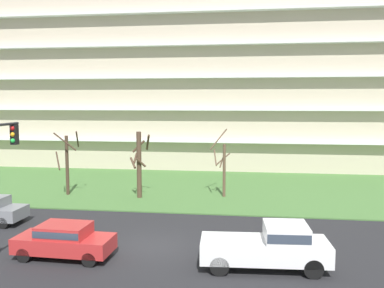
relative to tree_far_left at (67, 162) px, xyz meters
The scene contains 8 objects.
ground 13.57m from the tree_far_left, 48.40° to the right, with size 160.00×160.00×0.00m, color #232326.
grass_lawn_strip 10.05m from the tree_far_left, 24.54° to the left, with size 80.00×16.00×0.08m, color #477238.
apartment_building 20.43m from the tree_far_left, 62.58° to the left, with size 51.25×10.98×19.08m.
tree_far_left is the anchor object (origin of this frame).
tree_left 5.64m from the tree_far_left, ahead, with size 1.68×1.66×4.94m.
tree_center 11.73m from the tree_far_left, ahead, with size 1.54×1.94×5.07m.
sedan_red_center_left 13.18m from the tree_far_left, 66.27° to the right, with size 4.46×1.96×1.57m.
pickup_white_center_right 18.83m from the tree_far_left, 39.54° to the right, with size 5.51×2.31×1.95m.
Camera 1 is at (4.62, -19.28, 7.09)m, focal length 38.64 mm.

